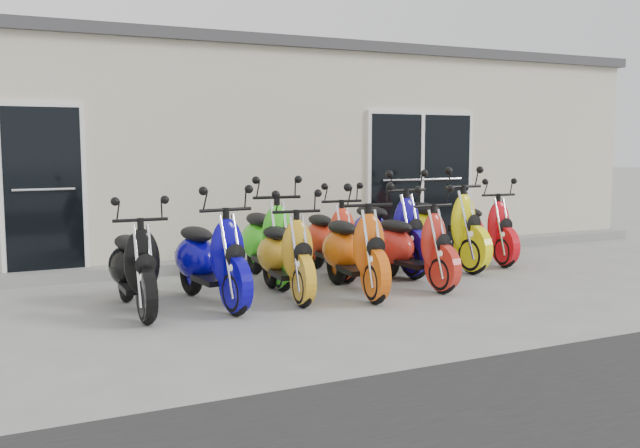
% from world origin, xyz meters
% --- Properties ---
extents(ground, '(80.00, 80.00, 0.00)m').
position_xyz_m(ground, '(0.00, 0.00, 0.00)').
color(ground, gray).
rests_on(ground, ground).
extents(building, '(14.00, 6.00, 3.20)m').
position_xyz_m(building, '(0.00, 5.20, 1.60)').
color(building, beige).
rests_on(building, ground).
extents(roof_cap, '(14.20, 6.20, 0.16)m').
position_xyz_m(roof_cap, '(0.00, 5.20, 3.28)').
color(roof_cap, '#3F3F42').
rests_on(roof_cap, building).
extents(front_step, '(14.00, 0.40, 0.15)m').
position_xyz_m(front_step, '(0.00, 2.02, 0.07)').
color(front_step, gray).
rests_on(front_step, ground).
extents(door_left, '(1.07, 0.08, 2.22)m').
position_xyz_m(door_left, '(-3.20, 2.17, 1.26)').
color(door_left, black).
rests_on(door_left, front_step).
extents(door_right, '(2.02, 0.08, 2.22)m').
position_xyz_m(door_right, '(2.60, 2.17, 1.26)').
color(door_right, black).
rests_on(door_right, front_step).
extents(scooter_front_black, '(0.64, 1.73, 1.27)m').
position_xyz_m(scooter_front_black, '(-2.51, -0.09, 0.64)').
color(scooter_front_black, black).
rests_on(scooter_front_black, ground).
extents(scooter_front_blue, '(0.87, 1.90, 1.36)m').
position_xyz_m(scooter_front_blue, '(-1.68, -0.09, 0.68)').
color(scooter_front_blue, '#0A0395').
rests_on(scooter_front_blue, ground).
extents(scooter_front_orange_a, '(0.77, 1.79, 1.29)m').
position_xyz_m(scooter_front_orange_a, '(-0.78, -0.08, 0.64)').
color(scooter_front_orange_a, gold).
rests_on(scooter_front_orange_a, ground).
extents(scooter_front_orange_b, '(0.86, 1.89, 1.35)m').
position_xyz_m(scooter_front_orange_b, '(0.04, -0.25, 0.68)').
color(scooter_front_orange_b, '#DB580F').
rests_on(scooter_front_orange_b, ground).
extents(scooter_front_red, '(0.75, 1.79, 1.29)m').
position_xyz_m(scooter_front_red, '(0.94, -0.14, 0.65)').
color(scooter_front_red, red).
rests_on(scooter_front_red, ground).
extents(scooter_back_green, '(0.86, 1.95, 1.40)m').
position_xyz_m(scooter_back_green, '(-0.63, 0.85, 0.70)').
color(scooter_back_green, '#3DDE1F').
rests_on(scooter_back_green, ground).
extents(scooter_back_red, '(0.78, 1.79, 1.29)m').
position_xyz_m(scooter_back_red, '(0.31, 0.93, 0.64)').
color(scooter_back_red, red).
rests_on(scooter_back_red, ground).
extents(scooter_back_blue, '(0.76, 1.97, 1.44)m').
position_xyz_m(scooter_back_blue, '(1.15, 0.82, 0.72)').
color(scooter_back_blue, '#14098A').
rests_on(scooter_back_blue, ground).
extents(scooter_back_yellow, '(0.89, 2.05, 1.48)m').
position_xyz_m(scooter_back_yellow, '(2.04, 0.80, 0.74)').
color(scooter_back_yellow, '#FCF30E').
rests_on(scooter_back_yellow, ground).
extents(scooter_back_extra, '(0.78, 1.79, 1.29)m').
position_xyz_m(scooter_back_extra, '(2.89, 0.93, 0.64)').
color(scooter_back_extra, red).
rests_on(scooter_back_extra, ground).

